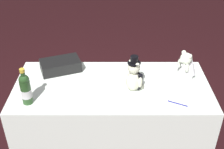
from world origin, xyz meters
name	(u,v)px	position (x,y,z in m)	size (l,w,h in m)	color
ground_plane	(112,147)	(0.00, 0.00, 0.00)	(12.00, 12.00, 0.00)	black
reception_table	(112,119)	(0.00, 0.00, 0.35)	(1.55, 0.72, 0.70)	white
teddy_bear_groom	(134,77)	(0.17, -0.06, 0.82)	(0.14, 0.14, 0.30)	beige
teddy_bear_bride	(186,67)	(0.60, 0.11, 0.81)	(0.21, 0.19, 0.24)	white
champagne_bottle	(26,89)	(-0.61, -0.22, 0.83)	(0.08, 0.08, 0.29)	#264820
signing_pen	(177,103)	(0.47, -0.24, 0.71)	(0.14, 0.07, 0.01)	navy
gift_case_black	(60,65)	(-0.44, 0.22, 0.75)	(0.37, 0.29, 0.09)	black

